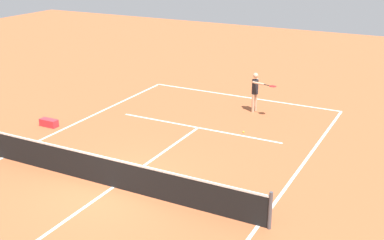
# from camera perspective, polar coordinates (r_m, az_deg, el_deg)

# --- Properties ---
(ground_plane) EXTENTS (60.00, 60.00, 0.00)m
(ground_plane) POSITION_cam_1_polar(r_m,az_deg,el_deg) (15.40, -9.03, -7.63)
(ground_plane) COLOR #AD5933
(court_lines) EXTENTS (9.44, 20.85, 0.01)m
(court_lines) POSITION_cam_1_polar(r_m,az_deg,el_deg) (15.39, -9.03, -7.62)
(court_lines) COLOR white
(court_lines) RESTS_ON ground
(tennis_net) EXTENTS (10.04, 0.10, 1.07)m
(tennis_net) POSITION_cam_1_polar(r_m,az_deg,el_deg) (15.17, -9.13, -5.97)
(tennis_net) COLOR #4C4C51
(tennis_net) RESTS_ON ground
(player_serving) EXTENTS (1.24, 0.80, 1.74)m
(player_serving) POSITION_cam_1_polar(r_m,az_deg,el_deg) (21.51, 7.36, 3.56)
(player_serving) COLOR #D8A884
(player_serving) RESTS_ON ground
(tennis_ball) EXTENTS (0.07, 0.07, 0.07)m
(tennis_ball) POSITION_cam_1_polar(r_m,az_deg,el_deg) (19.39, 5.95, -1.38)
(tennis_ball) COLOR #CCE033
(tennis_ball) RESTS_ON ground
(equipment_bag) EXTENTS (0.76, 0.32, 0.30)m
(equipment_bag) POSITION_cam_1_polar(r_m,az_deg,el_deg) (20.74, -16.14, -0.31)
(equipment_bag) COLOR red
(equipment_bag) RESTS_ON ground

